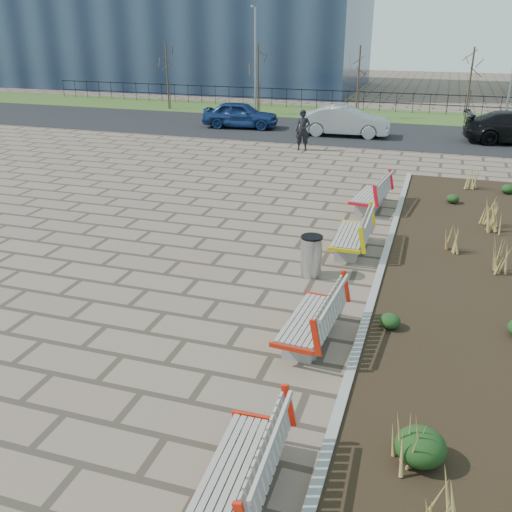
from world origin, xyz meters
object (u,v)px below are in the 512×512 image
(bench_b, at_px, (309,317))
(pedestrian, at_px, (303,130))
(litter_bin, at_px, (311,256))
(bench_d, at_px, (370,193))
(lamp_west, at_px, (255,62))
(bench_a, at_px, (237,466))
(bench_c, at_px, (350,233))
(car_blue, at_px, (241,115))
(car_silver, at_px, (345,121))

(bench_b, xyz_separation_m, pedestrian, (-3.96, 15.76, 0.38))
(bench_b, distance_m, litter_bin, 2.90)
(bench_d, xyz_separation_m, lamp_west, (-9.00, 16.26, 2.54))
(bench_a, distance_m, bench_d, 12.13)
(litter_bin, xyz_separation_m, pedestrian, (-3.35, 12.92, 0.41))
(bench_c, bearing_deg, bench_a, -90.77)
(bench_c, bearing_deg, lamp_west, 113.53)
(litter_bin, relative_size, car_blue, 0.23)
(bench_b, distance_m, bench_d, 8.23)
(car_blue, bearing_deg, bench_d, -150.45)
(bench_d, bearing_deg, pedestrian, 124.24)
(bench_d, distance_m, car_silver, 11.67)
(pedestrian, bearing_deg, bench_b, -82.13)
(bench_d, xyz_separation_m, pedestrian, (-3.96, 7.53, 0.38))
(bench_c, bearing_deg, pedestrian, 108.69)
(bench_a, bearing_deg, lamp_west, 105.64)
(bench_c, xyz_separation_m, pedestrian, (-3.96, 11.20, 0.38))
(pedestrian, bearing_deg, car_blue, 129.40)
(pedestrian, relative_size, lamp_west, 0.29)
(bench_c, height_order, bench_d, same)
(car_silver, bearing_deg, car_blue, 81.94)
(car_blue, distance_m, car_silver, 5.70)
(lamp_west, bearing_deg, car_silver, -38.09)
(bench_d, distance_m, lamp_west, 18.76)
(litter_bin, relative_size, car_silver, 0.22)
(bench_c, height_order, car_silver, car_silver)
(car_silver, relative_size, lamp_west, 0.72)
(bench_a, relative_size, bench_b, 1.00)
(litter_bin, bearing_deg, pedestrian, 104.51)
(car_silver, height_order, lamp_west, lamp_west)
(bench_b, bearing_deg, lamp_west, 113.98)
(bench_c, relative_size, car_silver, 0.48)
(car_blue, bearing_deg, litter_bin, -161.45)
(bench_b, distance_m, car_silver, 19.76)
(car_silver, bearing_deg, bench_a, -176.05)
(litter_bin, bearing_deg, car_blue, 114.28)
(bench_a, distance_m, bench_c, 8.45)
(bench_b, xyz_separation_m, litter_bin, (-0.61, 2.84, -0.03))
(bench_b, relative_size, bench_d, 1.00)
(pedestrian, xyz_separation_m, car_blue, (-4.44, 4.35, -0.18))
(bench_a, bearing_deg, car_silver, 94.67)
(litter_bin, distance_m, pedestrian, 13.36)
(car_blue, height_order, car_silver, car_silver)
(bench_b, bearing_deg, car_silver, 101.73)
(bench_a, xyz_separation_m, lamp_west, (-9.00, 28.39, 2.54))
(litter_bin, relative_size, pedestrian, 0.53)
(pedestrian, xyz_separation_m, lamp_west, (-5.04, 8.73, 2.16))
(bench_a, height_order, pedestrian, pedestrian)
(bench_b, height_order, car_silver, car_silver)
(bench_c, distance_m, car_silver, 15.26)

